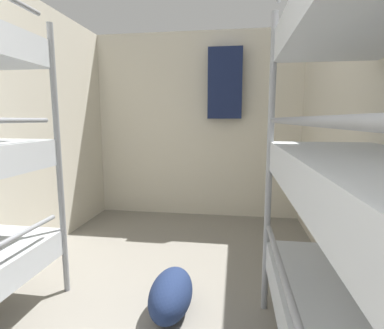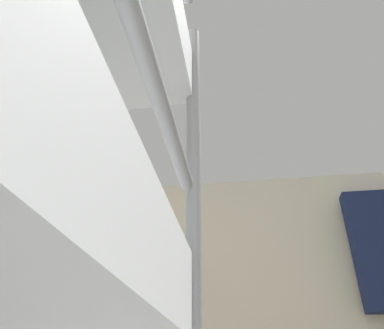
{
  "view_description": "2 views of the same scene",
  "coord_description": "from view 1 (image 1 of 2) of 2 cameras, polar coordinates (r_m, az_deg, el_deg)",
  "views": [
    {
      "loc": [
        0.54,
        0.34,
        1.35
      ],
      "look_at": [
        0.06,
        3.59,
        0.85
      ],
      "focal_mm": 28.0,
      "sensor_mm": 36.0,
      "label": 1
    },
    {
      "loc": [
        -0.64,
        1.48,
        0.92
      ],
      "look_at": [
        -0.84,
        2.86,
        1.76
      ],
      "focal_mm": 35.0,
      "sensor_mm": 36.0,
      "label": 2
    }
  ],
  "objects": [
    {
      "name": "wall_back",
      "position": [
        4.19,
        0.94,
        7.28
      ],
      "size": [
        2.92,
        0.06,
        2.51
      ],
      "color": "beige",
      "rests_on": "ground_plane"
    },
    {
      "name": "duffel_bag",
      "position": [
        2.27,
        -4.01,
        -23.4
      ],
      "size": [
        0.29,
        0.55,
        0.29
      ],
      "color": "navy",
      "rests_on": "ground_plane"
    },
    {
      "name": "hanging_coat",
      "position": [
        4.03,
        6.31,
        15.08
      ],
      "size": [
        0.44,
        0.12,
        0.9
      ],
      "color": "#192347"
    }
  ]
}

